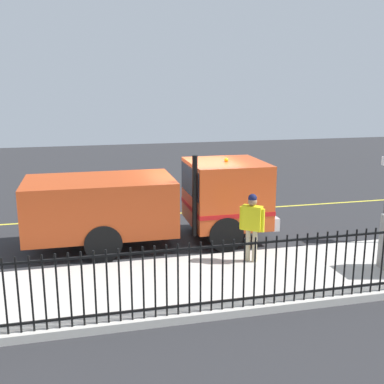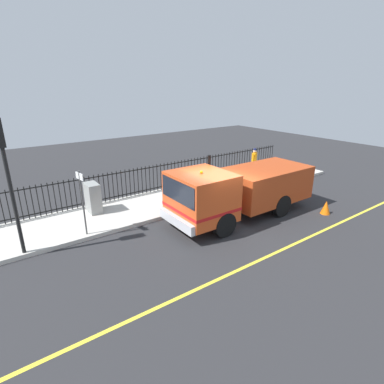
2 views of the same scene
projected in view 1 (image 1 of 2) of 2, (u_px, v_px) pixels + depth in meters
The scene contains 7 objects.
ground_plane at pixel (194, 236), 13.94m from camera, with size 44.87×44.87×0.00m, color #2B2B2D.
sidewalk_slab at pixel (231, 281), 10.59m from camera, with size 3.09×20.40×0.16m, color beige.
lane_marking at pixel (176, 213), 16.41m from camera, with size 0.12×18.36×0.01m, color yellow.
work_truck at pixel (164, 198), 13.09m from camera, with size 2.38×6.80×2.63m.
worker_standing at pixel (252, 220), 11.31m from camera, with size 0.47×0.51×1.70m.
iron_fence at pixel (255, 272), 9.07m from camera, with size 0.04×17.37×1.41m.
traffic_cone at pixel (39, 221), 14.44m from camera, with size 0.42×0.42×0.60m, color orange.
Camera 1 is at (12.90, -3.19, 4.41)m, focal length 43.86 mm.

